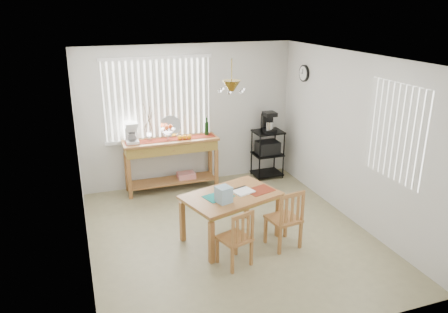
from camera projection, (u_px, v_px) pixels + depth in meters
name	position (u px, v px, depth m)	size (l,w,h in m)	color
ground	(230.00, 235.00, 6.50)	(4.00, 4.50, 0.01)	#958D65
room_shell	(230.00, 125.00, 5.95)	(4.20, 4.70, 2.70)	silver
sideboard	(172.00, 152.00, 7.91)	(1.70, 0.48, 0.96)	#A56C38
sideboard_items	(155.00, 133.00, 7.70)	(1.62, 0.41, 0.73)	maroon
wire_cart	(268.00, 149.00, 8.54)	(0.55, 0.44, 0.94)	black
cart_items	(268.00, 122.00, 8.36)	(0.22, 0.26, 0.39)	black
dining_table	(231.00, 200.00, 6.22)	(1.50, 1.19, 0.70)	#A56C38
table_items	(229.00, 194.00, 6.01)	(1.09, 0.50, 0.22)	#167D75
chair_left	(236.00, 238.00, 5.63)	(0.47, 0.47, 0.80)	#A56C38
chair_right	(285.00, 219.00, 6.06)	(0.47, 0.47, 0.89)	#A56C38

